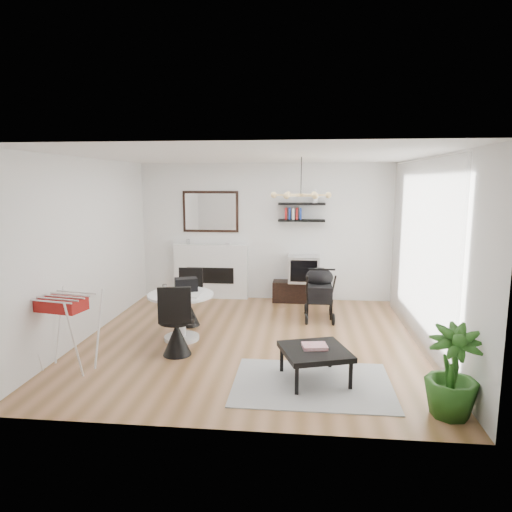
# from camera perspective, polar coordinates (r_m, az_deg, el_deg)

# --- Properties ---
(floor) EXTENTS (5.00, 5.00, 0.00)m
(floor) POSITION_cam_1_polar(r_m,az_deg,el_deg) (6.94, -0.56, -10.48)
(floor) COLOR brown
(floor) RESTS_ON ground
(ceiling) EXTENTS (5.00, 5.00, 0.00)m
(ceiling) POSITION_cam_1_polar(r_m,az_deg,el_deg) (6.53, -0.60, 12.39)
(ceiling) COLOR white
(ceiling) RESTS_ON wall_back
(wall_back) EXTENTS (5.00, 0.00, 5.00)m
(wall_back) POSITION_cam_1_polar(r_m,az_deg,el_deg) (9.07, 1.20, 3.00)
(wall_back) COLOR white
(wall_back) RESTS_ON floor
(wall_left) EXTENTS (0.00, 5.00, 5.00)m
(wall_left) POSITION_cam_1_polar(r_m,az_deg,el_deg) (7.32, -20.43, 0.87)
(wall_left) COLOR white
(wall_left) RESTS_ON floor
(wall_right) EXTENTS (0.00, 5.00, 5.00)m
(wall_right) POSITION_cam_1_polar(r_m,az_deg,el_deg) (6.79, 20.87, 0.24)
(wall_right) COLOR white
(wall_right) RESTS_ON floor
(sheer_curtain) EXTENTS (0.04, 3.60, 2.60)m
(sheer_curtain) POSITION_cam_1_polar(r_m,az_deg,el_deg) (6.96, 19.66, 0.51)
(sheer_curtain) COLOR white
(sheer_curtain) RESTS_ON wall_right
(fireplace) EXTENTS (1.50, 0.17, 2.16)m
(fireplace) POSITION_cam_1_polar(r_m,az_deg,el_deg) (9.25, -5.66, -1.08)
(fireplace) COLOR white
(fireplace) RESTS_ON floor
(shelf_lower) EXTENTS (0.90, 0.25, 0.04)m
(shelf_lower) POSITION_cam_1_polar(r_m,az_deg,el_deg) (8.88, 5.71, 4.45)
(shelf_lower) COLOR black
(shelf_lower) RESTS_ON wall_back
(shelf_upper) EXTENTS (0.90, 0.25, 0.04)m
(shelf_upper) POSITION_cam_1_polar(r_m,az_deg,el_deg) (8.86, 5.74, 6.51)
(shelf_upper) COLOR black
(shelf_upper) RESTS_ON wall_back
(pendant_lamp) EXTENTS (0.90, 0.90, 0.10)m
(pendant_lamp) POSITION_cam_1_polar(r_m,az_deg,el_deg) (6.79, 5.63, 7.59)
(pendant_lamp) COLOR #DFBA75
(pendant_lamp) RESTS_ON ceiling
(tv_console) EXTENTS (1.08, 0.38, 0.41)m
(tv_console) POSITION_cam_1_polar(r_m,az_deg,el_deg) (9.04, 5.56, -4.45)
(tv_console) COLOR black
(tv_console) RESTS_ON floor
(crt_tv) EXTENTS (0.60, 0.52, 0.52)m
(crt_tv) POSITION_cam_1_polar(r_m,az_deg,el_deg) (8.94, 5.98, -1.58)
(crt_tv) COLOR silver
(crt_tv) RESTS_ON tv_console
(dining_table) EXTENTS (0.97, 0.97, 0.71)m
(dining_table) POSITION_cam_1_polar(r_m,az_deg,el_deg) (6.92, -9.35, -6.60)
(dining_table) COLOR white
(dining_table) RESTS_ON floor
(laptop) EXTENTS (0.36, 0.25, 0.03)m
(laptop) POSITION_cam_1_polar(r_m,az_deg,el_deg) (6.80, -10.28, -4.68)
(laptop) COLOR black
(laptop) RESTS_ON dining_table
(black_bag) EXTENTS (0.38, 0.30, 0.20)m
(black_bag) POSITION_cam_1_polar(r_m,az_deg,el_deg) (6.99, -8.73, -3.54)
(black_bag) COLOR black
(black_bag) RESTS_ON dining_table
(newspaper) EXTENTS (0.35, 0.30, 0.01)m
(newspaper) POSITION_cam_1_polar(r_m,az_deg,el_deg) (6.72, -8.49, -4.87)
(newspaper) COLOR silver
(newspaper) RESTS_ON dining_table
(drinking_glass) EXTENTS (0.06, 0.06, 0.10)m
(drinking_glass) POSITION_cam_1_polar(r_m,az_deg,el_deg) (7.05, -11.37, -3.90)
(drinking_glass) COLOR white
(drinking_glass) RESTS_ON dining_table
(chair_far) EXTENTS (0.44, 0.44, 0.93)m
(chair_far) POSITION_cam_1_polar(r_m,az_deg,el_deg) (7.63, -8.38, -6.41)
(chair_far) COLOR black
(chair_far) RESTS_ON floor
(chair_near) EXTENTS (0.50, 0.51, 1.00)m
(chair_near) POSITION_cam_1_polar(r_m,az_deg,el_deg) (6.37, -9.89, -9.46)
(chair_near) COLOR black
(chair_near) RESTS_ON floor
(drying_rack) EXTENTS (0.75, 0.71, 0.97)m
(drying_rack) POSITION_cam_1_polar(r_m,az_deg,el_deg) (6.23, -22.63, -8.62)
(drying_rack) COLOR white
(drying_rack) RESTS_ON floor
(stroller) EXTENTS (0.50, 0.82, 0.98)m
(stroller) POSITION_cam_1_polar(r_m,az_deg,el_deg) (7.93, 7.91, -4.83)
(stroller) COLOR black
(stroller) RESTS_ON floor
(rug) EXTENTS (1.84, 1.33, 0.01)m
(rug) POSITION_cam_1_polar(r_m,az_deg,el_deg) (5.59, 7.03, -15.58)
(rug) COLOR #989898
(rug) RESTS_ON floor
(coffee_table) EXTENTS (0.94, 0.94, 0.38)m
(coffee_table) POSITION_cam_1_polar(r_m,az_deg,el_deg) (5.56, 7.38, -11.86)
(coffee_table) COLOR black
(coffee_table) RESTS_ON rug
(magazines) EXTENTS (0.32, 0.27, 0.04)m
(magazines) POSITION_cam_1_polar(r_m,az_deg,el_deg) (5.56, 7.33, -11.12)
(magazines) COLOR #C53149
(magazines) RESTS_ON coffee_table
(potted_plant) EXTENTS (0.59, 0.59, 0.94)m
(potted_plant) POSITION_cam_1_polar(r_m,az_deg,el_deg) (5.10, 23.33, -13.13)
(potted_plant) COLOR #225117
(potted_plant) RESTS_ON floor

